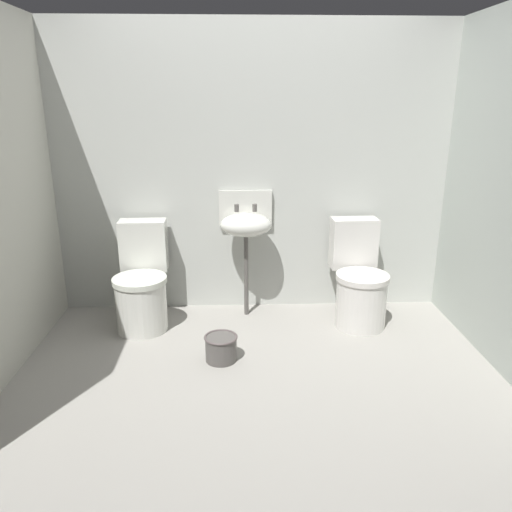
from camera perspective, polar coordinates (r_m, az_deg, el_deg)
The scene contains 6 objects.
ground_plane at distance 3.32m, azimuth 0.19°, elevation -13.74°, with size 3.50×2.60×0.08m, color gray.
wall_back at distance 4.02m, azimuth -0.49°, elevation 9.64°, with size 3.50×0.10×2.25m, color #B7BAB2.
toilet_left at distance 3.90m, azimuth -12.88°, elevation -3.31°, with size 0.41×0.60×0.78m.
toilet_right at distance 3.95m, azimuth 11.64°, elevation -2.99°, with size 0.42×0.61×0.78m.
sink at distance 3.88m, azimuth -1.17°, elevation 3.74°, with size 0.42×0.35×0.99m.
bucket at distance 3.40m, azimuth -4.01°, elevation -10.37°, with size 0.23×0.23×0.18m.
Camera 1 is at (-0.12, -2.83, 1.70)m, focal length 35.06 mm.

